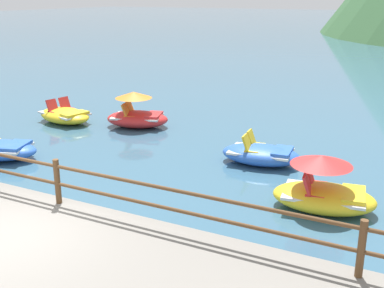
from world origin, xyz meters
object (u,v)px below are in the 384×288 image
Objects in this scene: pedal_boat_1 at (324,191)px; pedal_boat_2 at (65,115)px; pedal_boat_3 at (137,115)px; pedal_boat_6 at (261,154)px.

pedal_boat_1 is 0.95× the size of pedal_boat_2.
pedal_boat_3 is (2.69, 0.70, 0.16)m from pedal_boat_2.
pedal_boat_2 is (-10.09, 3.19, -0.15)m from pedal_boat_1.
pedal_boat_2 is at bearing 162.43° from pedal_boat_1.
pedal_boat_1 is 1.04× the size of pedal_boat_6.
pedal_boat_3 is at bearing 152.23° from pedal_boat_1.
pedal_boat_1 is at bearing -45.16° from pedal_boat_6.
pedal_boat_2 is at bearing 172.90° from pedal_boat_6.
pedal_boat_2 is 1.09× the size of pedal_boat_6.
pedal_boat_1 is 10.58m from pedal_boat_2.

